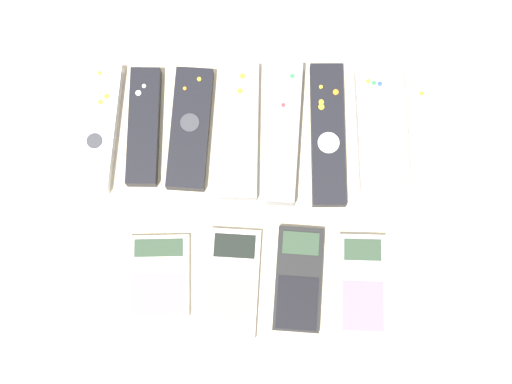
{
  "coord_description": "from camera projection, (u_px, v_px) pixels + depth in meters",
  "views": [
    {
      "loc": [
        0.0,
        -0.18,
        1.01
      ],
      "look_at": [
        0.0,
        0.03,
        0.01
      ],
      "focal_mm": 50.0,
      "sensor_mm": 36.0,
      "label": 1
    }
  ],
  "objects": [
    {
      "name": "remote_4",
      "position": [
        283.0,
        133.0,
        1.04
      ],
      "size": [
        0.05,
        0.21,
        0.03
      ],
      "rotation": [
        0.0,
        0.0,
        -0.06
      ],
      "color": "gray",
      "rests_on": "ground_plane"
    },
    {
      "name": "ground_plane",
      "position": [
        256.0,
        216.0,
        1.03
      ],
      "size": [
        3.0,
        3.0,
        0.0
      ],
      "primitive_type": "plane",
      "color": "beige"
    },
    {
      "name": "remote_0",
      "position": [
        96.0,
        128.0,
        1.04
      ],
      "size": [
        0.06,
        0.19,
        0.02
      ],
      "rotation": [
        0.0,
        0.0,
        -0.06
      ],
      "color": "white",
      "rests_on": "ground_plane"
    },
    {
      "name": "calculator_2",
      "position": [
        297.0,
        279.0,
        1.0
      ],
      "size": [
        0.07,
        0.15,
        0.02
      ],
      "rotation": [
        0.0,
        0.0,
        -0.06
      ],
      "color": "black",
      "rests_on": "ground_plane"
    },
    {
      "name": "remote_2",
      "position": [
        189.0,
        129.0,
        1.04
      ],
      "size": [
        0.06,
        0.18,
        0.02
      ],
      "rotation": [
        0.0,
        0.0,
        -0.05
      ],
      "color": "black",
      "rests_on": "ground_plane"
    },
    {
      "name": "calculator_3",
      "position": [
        360.0,
        283.0,
        1.0
      ],
      "size": [
        0.07,
        0.14,
        0.02
      ],
      "rotation": [
        0.0,
        0.0,
        -0.01
      ],
      "color": "#B2B2B7",
      "rests_on": "ground_plane"
    },
    {
      "name": "calculator_0",
      "position": [
        157.0,
        276.0,
        1.0
      ],
      "size": [
        0.09,
        0.12,
        0.01
      ],
      "rotation": [
        0.0,
        0.0,
        0.03
      ],
      "color": "beige",
      "rests_on": "ground_plane"
    },
    {
      "name": "calculator_1",
      "position": [
        231.0,
        283.0,
        1.0
      ],
      "size": [
        0.08,
        0.15,
        0.01
      ],
      "rotation": [
        0.0,
        0.0,
        -0.05
      ],
      "color": "beige",
      "rests_on": "ground_plane"
    },
    {
      "name": "remote_5",
      "position": [
        326.0,
        134.0,
        1.04
      ],
      "size": [
        0.05,
        0.22,
        0.02
      ],
      "rotation": [
        0.0,
        0.0,
        0.01
      ],
      "color": "black",
      "rests_on": "ground_plane"
    },
    {
      "name": "remote_3",
      "position": [
        238.0,
        131.0,
        1.04
      ],
      "size": [
        0.05,
        0.2,
        0.02
      ],
      "rotation": [
        0.0,
        0.0,
        -0.01
      ],
      "color": "gray",
      "rests_on": "ground_plane"
    },
    {
      "name": "remote_6",
      "position": [
        374.0,
        129.0,
        1.04
      ],
      "size": [
        0.06,
        0.19,
        0.03
      ],
      "rotation": [
        0.0,
        0.0,
        0.03
      ],
      "color": "white",
      "rests_on": "ground_plane"
    },
    {
      "name": "remote_7",
      "position": [
        421.0,
        132.0,
        1.04
      ],
      "size": [
        0.05,
        0.19,
        0.03
      ],
      "rotation": [
        0.0,
        0.0,
        0.02
      ],
      "color": "silver",
      "rests_on": "ground_plane"
    },
    {
      "name": "remote_1",
      "position": [
        142.0,
        127.0,
        1.04
      ],
      "size": [
        0.04,
        0.18,
        0.02
      ],
      "rotation": [
        0.0,
        0.0,
        -0.0
      ],
      "color": "black",
      "rests_on": "ground_plane"
    }
  ]
}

